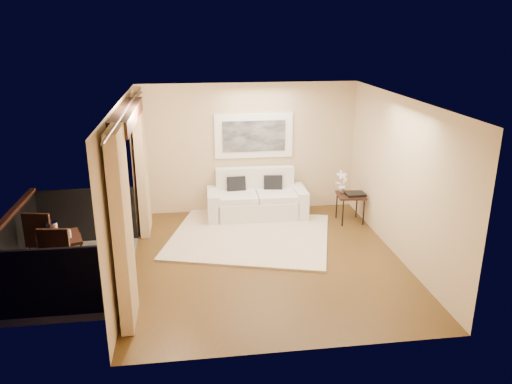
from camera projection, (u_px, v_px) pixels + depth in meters
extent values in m
plane|color=brown|center=(267.00, 260.00, 8.46)|extent=(5.00, 5.00, 0.00)
plane|color=white|center=(268.00, 100.00, 7.60)|extent=(5.00, 5.00, 0.00)
plane|color=#C8AE86|center=(249.00, 148.00, 10.38)|extent=(4.50, 0.00, 4.50)
plane|color=#C8AE86|center=(302.00, 250.00, 5.69)|extent=(4.50, 0.00, 4.50)
plane|color=#C8AE86|center=(401.00, 179.00, 8.32)|extent=(0.00, 5.00, 5.00)
plane|color=#C8AE86|center=(136.00, 160.00, 9.48)|extent=(0.00, 2.70, 2.70)
plane|color=#C8AE86|center=(108.00, 238.00, 6.01)|extent=(0.00, 2.70, 2.70)
plane|color=#C8AE86|center=(118.00, 113.00, 7.36)|extent=(0.00, 2.40, 2.40)
cube|color=black|center=(126.00, 115.00, 7.39)|extent=(0.28, 2.40, 0.22)
cube|color=#605B56|center=(75.00, 275.00, 8.08)|extent=(1.80, 2.60, 0.12)
cube|color=black|center=(14.00, 247.00, 7.79)|extent=(0.06, 2.60, 1.00)
cube|color=black|center=(86.00, 215.00, 9.09)|extent=(1.80, 0.06, 1.00)
cube|color=black|center=(51.00, 283.00, 6.71)|extent=(1.80, 0.06, 1.00)
cube|color=black|center=(9.00, 216.00, 7.62)|extent=(0.10, 2.60, 0.06)
cube|color=tan|center=(142.00, 166.00, 9.23)|extent=(0.16, 0.75, 2.62)
cube|color=tan|center=(123.00, 230.00, 6.32)|extent=(0.16, 0.75, 2.62)
cylinder|color=#4C473F|center=(127.00, 108.00, 7.35)|extent=(0.04, 4.80, 0.04)
cube|color=white|center=(254.00, 136.00, 10.28)|extent=(1.62, 0.05, 0.92)
cube|color=black|center=(254.00, 136.00, 10.25)|extent=(1.30, 0.02, 0.64)
cube|color=beige|center=(250.00, 236.00, 9.39)|extent=(3.47, 3.21, 0.04)
cube|color=white|center=(257.00, 208.00, 10.31)|extent=(1.65, 0.90, 0.40)
cube|color=white|center=(255.00, 186.00, 10.51)|extent=(1.64, 0.24, 0.79)
cube|color=white|center=(213.00, 205.00, 10.18)|extent=(0.25, 0.87, 0.60)
cube|color=white|center=(299.00, 202.00, 10.38)|extent=(0.25, 0.87, 0.60)
cube|color=white|center=(238.00, 197.00, 10.15)|extent=(0.78, 0.78, 0.13)
cube|color=white|center=(276.00, 195.00, 10.24)|extent=(0.78, 0.78, 0.13)
cube|color=black|center=(236.00, 186.00, 10.31)|extent=(0.40, 0.20, 0.39)
cube|color=black|center=(273.00, 184.00, 10.39)|extent=(0.41, 0.23, 0.39)
cube|color=black|center=(351.00, 195.00, 9.95)|extent=(0.58, 0.58, 0.04)
cylinder|color=black|center=(343.00, 213.00, 9.81)|extent=(0.03, 0.03, 0.54)
cylinder|color=black|center=(364.00, 212.00, 9.87)|extent=(0.03, 0.03, 0.54)
cylinder|color=black|center=(337.00, 206.00, 10.21)|extent=(0.03, 0.03, 0.54)
cylinder|color=black|center=(357.00, 205.00, 10.27)|extent=(0.03, 0.03, 0.54)
cube|color=black|center=(355.00, 194.00, 9.89)|extent=(0.39, 0.29, 0.05)
imported|color=white|center=(342.00, 182.00, 9.99)|extent=(0.27, 0.21, 0.45)
cube|color=black|center=(59.00, 239.00, 7.57)|extent=(0.78, 0.78, 0.05)
cylinder|color=black|center=(40.00, 269.00, 7.41)|extent=(0.04, 0.04, 0.68)
cylinder|color=black|center=(76.00, 267.00, 7.48)|extent=(0.04, 0.04, 0.68)
cylinder|color=black|center=(49.00, 255.00, 7.89)|extent=(0.04, 0.04, 0.68)
cylinder|color=black|center=(82.00, 253.00, 7.95)|extent=(0.04, 0.04, 0.68)
cube|color=black|center=(45.00, 240.00, 8.09)|extent=(0.52, 0.52, 0.05)
cube|color=black|center=(37.00, 230.00, 7.82)|extent=(0.44, 0.14, 0.57)
cylinder|color=black|center=(63.00, 250.00, 8.33)|extent=(0.03, 0.03, 0.45)
cylinder|color=black|center=(42.00, 249.00, 8.35)|extent=(0.03, 0.03, 0.45)
cylinder|color=black|center=(53.00, 259.00, 7.99)|extent=(0.03, 0.03, 0.45)
cylinder|color=black|center=(32.00, 259.00, 8.01)|extent=(0.03, 0.03, 0.45)
cube|color=black|center=(52.00, 271.00, 7.07)|extent=(0.50, 0.50, 0.05)
cube|color=black|center=(54.00, 248.00, 7.17)|extent=(0.45, 0.11, 0.59)
cylinder|color=black|center=(36.00, 293.00, 6.97)|extent=(0.03, 0.03, 0.46)
cylinder|color=black|center=(62.00, 293.00, 6.98)|extent=(0.03, 0.03, 0.46)
cylinder|color=black|center=(46.00, 281.00, 7.32)|extent=(0.03, 0.03, 0.46)
cylinder|color=black|center=(71.00, 280.00, 7.32)|extent=(0.03, 0.03, 0.46)
cylinder|color=silver|center=(52.00, 228.00, 7.65)|extent=(0.18, 0.18, 0.20)
cylinder|color=red|center=(66.00, 232.00, 7.66)|extent=(0.06, 0.06, 0.07)
cylinder|color=silver|center=(52.00, 236.00, 7.39)|extent=(0.04, 0.04, 0.18)
cylinder|color=silver|center=(66.00, 235.00, 7.48)|extent=(0.06, 0.06, 0.12)
cylinder|color=silver|center=(69.00, 234.00, 7.54)|extent=(0.06, 0.06, 0.12)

